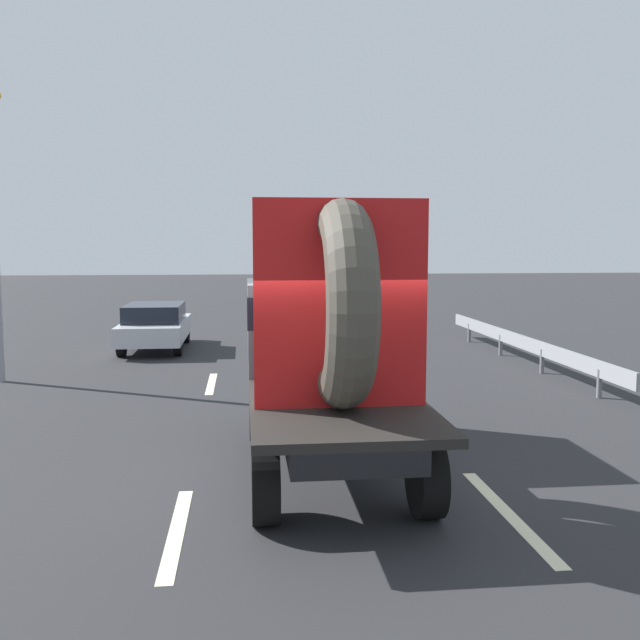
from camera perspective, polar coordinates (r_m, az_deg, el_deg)
ground_plane at (r=8.94m, az=-0.08°, el=-12.63°), size 120.00×120.00×0.00m
flatbed_truck at (r=9.28m, az=0.32°, el=-1.60°), size 2.02×5.05×3.38m
distant_sedan at (r=19.77m, az=-13.28°, el=-0.40°), size 1.66×3.87×1.26m
guardrail at (r=17.62m, az=16.00°, el=-1.77°), size 0.10×10.25×0.71m
lane_dash_left_near at (r=7.51m, az=-11.60°, el=-16.50°), size 0.16×2.30×0.01m
lane_dash_left_far at (r=14.77m, az=-8.84°, el=-5.14°), size 0.16×2.24×0.01m
lane_dash_right_near at (r=8.05m, az=15.08°, el=-14.98°), size 0.16×2.66×0.01m
lane_dash_right_far at (r=15.30m, az=4.47°, el=-4.69°), size 0.16×2.43×0.01m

